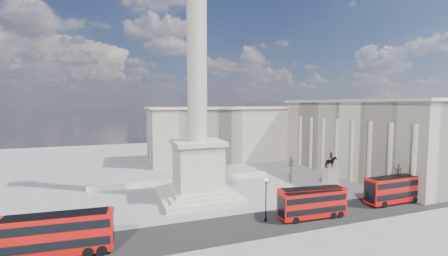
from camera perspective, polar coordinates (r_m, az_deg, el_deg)
ground at (r=53.12m, az=-3.56°, el=-14.68°), size 180.00×180.00×0.00m
asphalt_road at (r=46.10m, az=6.44°, el=-17.77°), size 120.00×9.00×0.01m
nelsons_column at (r=55.16m, az=-5.10°, el=-0.22°), size 14.00×14.00×49.85m
balustrade_wall at (r=67.82m, az=-7.45°, el=-9.95°), size 40.00×0.60×1.10m
building_east at (r=83.30m, az=25.37°, el=-1.51°), size 19.00×46.00×18.60m
building_northeast at (r=94.94m, az=1.17°, el=-0.99°), size 51.00×17.00×16.60m
red_bus_a at (r=41.15m, az=-29.06°, el=-17.26°), size 12.37×3.68×4.95m
red_bus_b at (r=50.36m, az=16.50°, el=-13.18°), size 11.08×3.76×4.41m
red_bus_c at (r=49.13m, az=16.57°, el=-13.71°), size 10.71×2.96×4.30m
red_bus_d at (r=61.96m, az=29.84°, el=-10.05°), size 11.84×2.92×4.79m
victorian_lamp at (r=46.02m, az=7.99°, el=-12.69°), size 0.57×0.57×6.61m
equestrian_statue at (r=68.67m, az=19.60°, el=-8.28°), size 3.53×2.65×7.47m
bare_tree_near at (r=63.62m, az=30.28°, el=-6.94°), size 1.60×1.60×6.99m
bare_tree_mid at (r=68.37m, az=12.65°, el=-6.22°), size 1.62×1.62×6.15m
bare_tree_far at (r=82.52m, az=21.32°, el=-4.05°), size 1.74×1.74×7.09m
pedestrian_walking at (r=59.84m, az=18.61°, el=-11.85°), size 0.65×0.46×1.67m
pedestrian_standing at (r=58.22m, az=21.31°, el=-12.42°), size 0.99×0.94×1.60m
pedestrian_crossing at (r=54.33m, az=1.06°, el=-13.38°), size 0.80×0.96×1.53m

